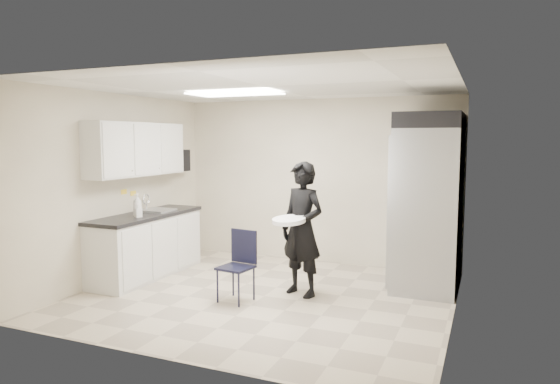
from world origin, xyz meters
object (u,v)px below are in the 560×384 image
at_px(folding_chair, 236,268).
at_px(man_tuxedo, 302,229).
at_px(lower_counter, 147,247).
at_px(commercial_fridge, 429,208).

relative_size(folding_chair, man_tuxedo, 0.49).
relative_size(lower_counter, commercial_fridge, 0.90).
bearing_deg(man_tuxedo, commercial_fridge, 56.19).
distance_m(commercial_fridge, man_tuxedo, 1.76).
xyz_separation_m(lower_counter, man_tuxedo, (2.36, 0.05, 0.42)).
bearing_deg(folding_chair, commercial_fridge, 45.96).
distance_m(folding_chair, man_tuxedo, 0.96).
height_order(lower_counter, man_tuxedo, man_tuxedo).
height_order(lower_counter, folding_chair, lower_counter).
bearing_deg(man_tuxedo, lower_counter, -158.74).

